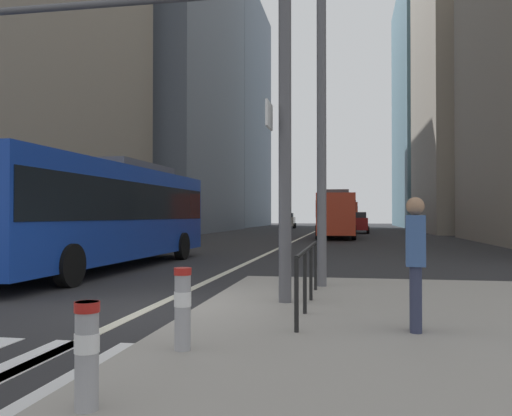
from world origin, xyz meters
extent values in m
plane|color=#28282B|center=(0.00, 20.00, 0.00)|extent=(160.00, 160.00, 0.00)
cube|color=gray|center=(5.50, -1.00, 0.07)|extent=(9.00, 10.00, 0.15)
cube|color=silver|center=(0.80, -4.00, 0.01)|extent=(0.45, 3.20, 0.01)
cube|color=silver|center=(1.70, -4.00, 0.01)|extent=(0.45, 3.20, 0.01)
cube|color=silver|center=(2.60, -4.00, 0.01)|extent=(0.45, 3.20, 0.01)
cube|color=beige|center=(0.00, 30.00, 0.01)|extent=(0.20, 80.00, 0.01)
cube|color=slate|center=(-16.00, 42.62, 22.23)|extent=(13.73, 23.26, 44.46)
cube|color=slate|center=(-16.00, 69.58, 17.21)|extent=(12.32, 23.27, 34.42)
cube|color=slate|center=(17.00, 70.07, 17.20)|extent=(12.94, 23.94, 34.41)
cube|color=#14389E|center=(-3.95, 6.21, 1.73)|extent=(2.76, 12.09, 2.75)
cube|color=black|center=(-3.95, 6.21, 2.07)|extent=(2.80, 11.85, 1.10)
cube|color=#4C4C51|center=(-3.91, 8.01, 3.25)|extent=(1.84, 4.37, 0.30)
cylinder|color=black|center=(-2.83, 2.33, 0.50)|extent=(0.32, 1.01, 1.00)
cylinder|color=black|center=(-2.67, 10.03, 0.50)|extent=(0.32, 1.01, 1.00)
cylinder|color=black|center=(-5.07, 10.08, 0.50)|extent=(0.32, 1.01, 1.00)
cylinder|color=black|center=(-6.04, 6.45, 0.32)|extent=(0.24, 0.65, 0.64)
cube|color=red|center=(2.47, 30.73, 1.73)|extent=(2.79, 11.58, 2.75)
cube|color=black|center=(2.47, 30.73, 2.07)|extent=(2.83, 11.35, 1.10)
cube|color=#4C4C51|center=(2.52, 29.00, 3.25)|extent=(1.85, 4.19, 0.30)
cylinder|color=black|center=(1.18, 34.39, 0.50)|extent=(0.33, 1.01, 1.00)
cylinder|color=black|center=(3.58, 34.45, 0.50)|extent=(0.33, 1.01, 1.00)
cylinder|color=black|center=(1.37, 27.01, 0.50)|extent=(0.33, 1.01, 1.00)
cylinder|color=black|center=(3.77, 27.07, 0.50)|extent=(0.33, 1.01, 1.00)
cube|color=red|center=(3.11, 54.64, 1.73)|extent=(2.51, 10.52, 2.75)
cube|color=black|center=(3.11, 54.64, 2.07)|extent=(2.55, 10.31, 1.10)
cube|color=#4C4C51|center=(3.11, 53.06, 3.25)|extent=(1.75, 3.79, 0.30)
cylinder|color=black|center=(1.91, 58.00, 0.50)|extent=(0.30, 1.00, 1.00)
cylinder|color=black|center=(4.31, 58.00, 0.50)|extent=(0.30, 1.00, 1.00)
cylinder|color=black|center=(1.91, 51.27, 0.50)|extent=(0.30, 1.00, 1.00)
cylinder|color=black|center=(4.31, 51.27, 0.50)|extent=(0.30, 1.00, 1.00)
cube|color=#B2A899|center=(-4.36, 58.61, 0.87)|extent=(1.97, 4.52, 1.10)
cube|color=black|center=(-4.37, 58.76, 1.68)|extent=(1.60, 2.47, 0.52)
cylinder|color=black|center=(-3.39, 57.14, 0.32)|extent=(0.25, 0.65, 0.64)
cylinder|color=black|center=(-5.20, 57.06, 0.32)|extent=(0.25, 0.65, 0.64)
cylinder|color=black|center=(-3.52, 60.16, 0.32)|extent=(0.25, 0.65, 0.64)
cylinder|color=black|center=(-5.33, 60.08, 0.32)|extent=(0.25, 0.65, 0.64)
cube|color=maroon|center=(4.26, 41.07, 0.87)|extent=(1.87, 4.50, 1.10)
cube|color=black|center=(4.25, 40.92, 1.68)|extent=(1.54, 2.44, 0.52)
cylinder|color=black|center=(3.38, 42.60, 0.32)|extent=(0.23, 0.64, 0.64)
cylinder|color=black|center=(5.20, 42.57, 0.32)|extent=(0.23, 0.64, 0.64)
cylinder|color=black|center=(3.32, 39.57, 0.32)|extent=(0.23, 0.64, 0.64)
cylinder|color=black|center=(5.14, 39.53, 0.32)|extent=(0.23, 0.64, 0.64)
cylinder|color=#515156|center=(2.38, 0.25, 3.15)|extent=(0.22, 0.22, 6.00)
cylinder|color=#515156|center=(-1.07, 0.25, 5.55)|extent=(6.89, 0.14, 0.14)
cube|color=white|center=(2.13, 0.07, 3.35)|extent=(0.04, 0.60, 0.44)
cylinder|color=#56565B|center=(2.89, 2.43, 4.15)|extent=(0.20, 0.20, 8.00)
cylinder|color=#99999E|center=(1.48, -5.00, 0.56)|extent=(0.18, 0.18, 0.83)
cylinder|color=white|center=(1.48, -5.00, 0.66)|extent=(0.19, 0.19, 0.15)
cylinder|color=#B21E19|center=(1.48, -5.00, 0.94)|extent=(0.20, 0.20, 0.08)
cylinder|color=#99999E|center=(1.64, -3.15, 0.61)|extent=(0.18, 0.18, 0.91)
cylinder|color=white|center=(1.64, -3.15, 0.72)|extent=(0.19, 0.19, 0.16)
cylinder|color=#B21E19|center=(1.64, -3.15, 1.02)|extent=(0.20, 0.20, 0.08)
cylinder|color=black|center=(2.80, -2.04, 0.62)|extent=(0.06, 0.06, 0.95)
cylinder|color=black|center=(2.80, -0.75, 0.62)|extent=(0.06, 0.06, 0.95)
cylinder|color=black|center=(2.80, 0.54, 0.62)|extent=(0.06, 0.06, 0.95)
cylinder|color=black|center=(2.80, 1.83, 0.62)|extent=(0.06, 0.06, 0.95)
cylinder|color=black|center=(2.80, -0.10, 1.10)|extent=(0.06, 3.87, 0.06)
cylinder|color=#2D334C|center=(4.30, -1.81, 0.57)|extent=(0.15, 0.15, 0.85)
cylinder|color=#2D334C|center=(4.31, -1.66, 0.57)|extent=(0.15, 0.15, 0.85)
cube|color=#38568E|center=(4.31, -1.73, 1.32)|extent=(0.27, 0.40, 0.65)
sphere|color=#9E7556|center=(4.31, -1.73, 1.76)|extent=(0.23, 0.23, 0.23)
camera|label=1|loc=(3.47, -8.77, 1.64)|focal=36.96mm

